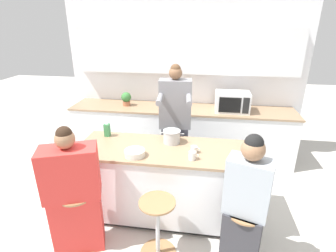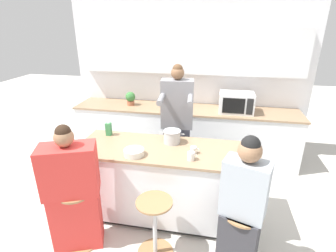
{
  "view_description": "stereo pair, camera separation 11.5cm",
  "coord_description": "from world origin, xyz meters",
  "px_view_note": "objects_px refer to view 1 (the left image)",
  "views": [
    {
      "loc": [
        0.41,
        -2.65,
        2.29
      ],
      "look_at": [
        0.0,
        0.07,
        1.18
      ],
      "focal_mm": 28.0,
      "sensor_mm": 36.0,
      "label": 1
    },
    {
      "loc": [
        0.53,
        -2.63,
        2.29
      ],
      "look_at": [
        0.0,
        0.07,
        1.18
      ],
      "focal_mm": 28.0,
      "sensor_mm": 36.0,
      "label": 2
    }
  ],
  "objects_px": {
    "microwave": "(232,102)",
    "person_seated_near": "(245,212)",
    "coffee_cup_near": "(194,150)",
    "fruit_bowl": "(135,153)",
    "coffee_cup_far": "(192,156)",
    "bar_stool_center": "(158,227)",
    "banana_bunch": "(238,162)",
    "bar_stool_rightmost": "(243,237)",
    "juice_carton": "(107,130)",
    "person_cooking": "(175,129)",
    "bar_stool_leftmost": "(80,218)",
    "cooking_pot": "(172,137)",
    "potted_plant": "(126,98)",
    "person_wrapped_blanket": "(74,196)",
    "kitchen_island": "(167,182)"
  },
  "relations": [
    {
      "from": "kitchen_island",
      "to": "person_wrapped_blanket",
      "type": "xyz_separation_m",
      "value": [
        -0.85,
        -0.65,
        0.19
      ]
    },
    {
      "from": "bar_stool_rightmost",
      "to": "banana_bunch",
      "type": "distance_m",
      "value": 0.71
    },
    {
      "from": "coffee_cup_far",
      "to": "bar_stool_center",
      "type": "bearing_deg",
      "value": -125.94
    },
    {
      "from": "cooking_pot",
      "to": "banana_bunch",
      "type": "xyz_separation_m",
      "value": [
        0.74,
        -0.41,
        -0.05
      ]
    },
    {
      "from": "banana_bunch",
      "to": "coffee_cup_far",
      "type": "bearing_deg",
      "value": 175.34
    },
    {
      "from": "cooking_pot",
      "to": "juice_carton",
      "type": "xyz_separation_m",
      "value": [
        -0.83,
        0.07,
        0.0
      ]
    },
    {
      "from": "microwave",
      "to": "fruit_bowl",
      "type": "bearing_deg",
      "value": -123.25
    },
    {
      "from": "microwave",
      "to": "potted_plant",
      "type": "height_order",
      "value": "microwave"
    },
    {
      "from": "kitchen_island",
      "to": "person_wrapped_blanket",
      "type": "bearing_deg",
      "value": -142.67
    },
    {
      "from": "bar_stool_rightmost",
      "to": "juice_carton",
      "type": "bearing_deg",
      "value": 152.06
    },
    {
      "from": "bar_stool_center",
      "to": "person_wrapped_blanket",
      "type": "xyz_separation_m",
      "value": [
        -0.85,
        -0.02,
        0.3
      ]
    },
    {
      "from": "kitchen_island",
      "to": "banana_bunch",
      "type": "xyz_separation_m",
      "value": [
        0.77,
        -0.25,
        0.48
      ]
    },
    {
      "from": "person_cooking",
      "to": "coffee_cup_near",
      "type": "bearing_deg",
      "value": -73.2
    },
    {
      "from": "banana_bunch",
      "to": "coffee_cup_near",
      "type": "bearing_deg",
      "value": 157.13
    },
    {
      "from": "fruit_bowl",
      "to": "coffee_cup_near",
      "type": "distance_m",
      "value": 0.65
    },
    {
      "from": "bar_stool_center",
      "to": "banana_bunch",
      "type": "xyz_separation_m",
      "value": [
        0.77,
        0.38,
        0.59
      ]
    },
    {
      "from": "kitchen_island",
      "to": "banana_bunch",
      "type": "distance_m",
      "value": 0.94
    },
    {
      "from": "person_seated_near",
      "to": "potted_plant",
      "type": "bearing_deg",
      "value": 147.07
    },
    {
      "from": "coffee_cup_far",
      "to": "person_seated_near",
      "type": "bearing_deg",
      "value": -40.22
    },
    {
      "from": "bar_stool_rightmost",
      "to": "microwave",
      "type": "height_order",
      "value": "microwave"
    },
    {
      "from": "bar_stool_leftmost",
      "to": "coffee_cup_far",
      "type": "distance_m",
      "value": 1.36
    },
    {
      "from": "person_seated_near",
      "to": "banana_bunch",
      "type": "height_order",
      "value": "person_seated_near"
    },
    {
      "from": "microwave",
      "to": "person_seated_near",
      "type": "bearing_deg",
      "value": -90.33
    },
    {
      "from": "bar_stool_rightmost",
      "to": "coffee_cup_near",
      "type": "relative_size",
      "value": 6.42
    },
    {
      "from": "person_seated_near",
      "to": "coffee_cup_near",
      "type": "height_order",
      "value": "person_seated_near"
    },
    {
      "from": "person_cooking",
      "to": "potted_plant",
      "type": "relative_size",
      "value": 7.52
    },
    {
      "from": "juice_carton",
      "to": "microwave",
      "type": "xyz_separation_m",
      "value": [
        1.63,
        1.29,
        0.06
      ]
    },
    {
      "from": "bar_stool_rightmost",
      "to": "coffee_cup_far",
      "type": "relative_size",
      "value": 6.23
    },
    {
      "from": "bar_stool_rightmost",
      "to": "person_cooking",
      "type": "height_order",
      "value": "person_cooking"
    },
    {
      "from": "person_seated_near",
      "to": "microwave",
      "type": "bearing_deg",
      "value": 108.04
    },
    {
      "from": "juice_carton",
      "to": "person_wrapped_blanket",
      "type": "bearing_deg",
      "value": -93.04
    },
    {
      "from": "bar_stool_leftmost",
      "to": "banana_bunch",
      "type": "height_order",
      "value": "banana_bunch"
    },
    {
      "from": "fruit_bowl",
      "to": "coffee_cup_near",
      "type": "height_order",
      "value": "coffee_cup_near"
    },
    {
      "from": "bar_stool_center",
      "to": "potted_plant",
      "type": "relative_size",
      "value": 2.83
    },
    {
      "from": "coffee_cup_near",
      "to": "juice_carton",
      "type": "relative_size",
      "value": 0.58
    },
    {
      "from": "kitchen_island",
      "to": "person_cooking",
      "type": "distance_m",
      "value": 0.83
    },
    {
      "from": "person_wrapped_blanket",
      "to": "banana_bunch",
      "type": "distance_m",
      "value": 1.69
    },
    {
      "from": "coffee_cup_far",
      "to": "microwave",
      "type": "xyz_separation_m",
      "value": [
        0.53,
        1.74,
        0.1
      ]
    },
    {
      "from": "person_seated_near",
      "to": "potted_plant",
      "type": "distance_m",
      "value": 2.86
    },
    {
      "from": "bar_stool_center",
      "to": "coffee_cup_far",
      "type": "xyz_separation_m",
      "value": [
        0.3,
        0.42,
        0.61
      ]
    },
    {
      "from": "cooking_pot",
      "to": "microwave",
      "type": "relative_size",
      "value": 0.55
    },
    {
      "from": "bar_stool_leftmost",
      "to": "person_cooking",
      "type": "bearing_deg",
      "value": 58.31
    },
    {
      "from": "microwave",
      "to": "potted_plant",
      "type": "distance_m",
      "value": 1.79
    },
    {
      "from": "cooking_pot",
      "to": "potted_plant",
      "type": "height_order",
      "value": "potted_plant"
    },
    {
      "from": "person_cooking",
      "to": "juice_carton",
      "type": "relative_size",
      "value": 9.94
    },
    {
      "from": "person_cooking",
      "to": "juice_carton",
      "type": "height_order",
      "value": "person_cooking"
    },
    {
      "from": "bar_stool_rightmost",
      "to": "microwave",
      "type": "distance_m",
      "value": 2.27
    },
    {
      "from": "fruit_bowl",
      "to": "juice_carton",
      "type": "height_order",
      "value": "juice_carton"
    },
    {
      "from": "fruit_bowl",
      "to": "coffee_cup_far",
      "type": "height_order",
      "value": "coffee_cup_far"
    },
    {
      "from": "person_seated_near",
      "to": "juice_carton",
      "type": "xyz_separation_m",
      "value": [
        -1.62,
        0.88,
        0.34
      ]
    }
  ]
}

